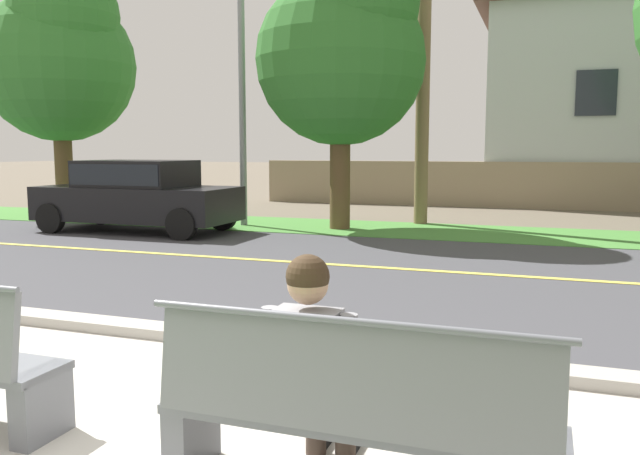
{
  "coord_description": "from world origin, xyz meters",
  "views": [
    {
      "loc": [
        2.32,
        -2.69,
        1.78
      ],
      "look_at": [
        0.22,
        3.25,
        1.0
      ],
      "focal_mm": 35.77,
      "sensor_mm": 36.0,
      "label": 1
    }
  ],
  "objects_px": {
    "bench_right": "(352,418)",
    "shade_tree_far_left": "(60,54)",
    "streetlamp": "(245,42)",
    "car_black_near": "(137,192)",
    "seated_person_grey": "(314,360)",
    "shade_tree_left": "(345,47)"
  },
  "relations": [
    {
      "from": "bench_right",
      "to": "car_black_near",
      "type": "relative_size",
      "value": 0.47
    },
    {
      "from": "shade_tree_far_left",
      "to": "shade_tree_left",
      "type": "relative_size",
      "value": 1.07
    },
    {
      "from": "streetlamp",
      "to": "shade_tree_far_left",
      "type": "xyz_separation_m",
      "value": [
        -5.42,
        0.19,
        0.01
      ]
    },
    {
      "from": "streetlamp",
      "to": "shade_tree_left",
      "type": "distance_m",
      "value": 2.45
    },
    {
      "from": "bench_right",
      "to": "shade_tree_far_left",
      "type": "height_order",
      "value": "shade_tree_far_left"
    },
    {
      "from": "seated_person_grey",
      "to": "shade_tree_left",
      "type": "height_order",
      "value": "shade_tree_left"
    },
    {
      "from": "car_black_near",
      "to": "shade_tree_left",
      "type": "xyz_separation_m",
      "value": [
        4.09,
        1.83,
        3.11
      ]
    },
    {
      "from": "bench_right",
      "to": "streetlamp",
      "type": "relative_size",
      "value": 0.27
    },
    {
      "from": "car_black_near",
      "to": "bench_right",
      "type": "bearing_deg",
      "value": -49.57
    },
    {
      "from": "bench_right",
      "to": "car_black_near",
      "type": "xyz_separation_m",
      "value": [
        -7.43,
        8.72,
        0.39
      ]
    },
    {
      "from": "seated_person_grey",
      "to": "shade_tree_far_left",
      "type": "relative_size",
      "value": 0.19
    },
    {
      "from": "streetlamp",
      "to": "car_black_near",
      "type": "bearing_deg",
      "value": -130.01
    },
    {
      "from": "bench_right",
      "to": "shade_tree_left",
      "type": "distance_m",
      "value": 11.61
    },
    {
      "from": "bench_right",
      "to": "car_black_near",
      "type": "distance_m",
      "value": 11.46
    },
    {
      "from": "bench_right",
      "to": "seated_person_grey",
      "type": "bearing_deg",
      "value": 146.43
    },
    {
      "from": "car_black_near",
      "to": "shade_tree_far_left",
      "type": "distance_m",
      "value": 5.5
    },
    {
      "from": "seated_person_grey",
      "to": "car_black_near",
      "type": "xyz_separation_m",
      "value": [
        -7.17,
        8.55,
        0.18
      ]
    },
    {
      "from": "seated_person_grey",
      "to": "shade_tree_left",
      "type": "distance_m",
      "value": 11.32
    },
    {
      "from": "car_black_near",
      "to": "shade_tree_left",
      "type": "height_order",
      "value": "shade_tree_left"
    },
    {
      "from": "bench_right",
      "to": "streetlamp",
      "type": "distance_m",
      "value": 12.72
    },
    {
      "from": "bench_right",
      "to": "shade_tree_far_left",
      "type": "xyz_separation_m",
      "value": [
        -11.19,
        10.89,
        3.76
      ]
    },
    {
      "from": "shade_tree_left",
      "to": "car_black_near",
      "type": "bearing_deg",
      "value": -155.85
    }
  ]
}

